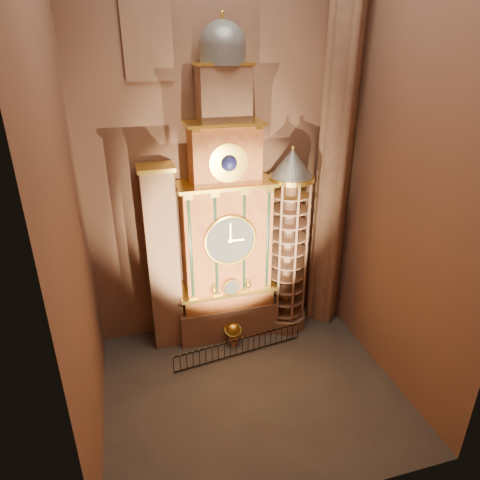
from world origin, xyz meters
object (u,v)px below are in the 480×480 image
object	(u,v)px
astronomical_clock	(226,226)
iron_railing	(239,347)
stair_turret	(288,245)
portrait_tower	(163,260)
celestial_globe	(233,332)

from	to	relation	value
astronomical_clock	iron_railing	distance (m)	6.56
astronomical_clock	stair_turret	world-z (taller)	astronomical_clock
astronomical_clock	stair_turret	size ratio (longest dim) A/B	1.55
portrait_tower	iron_railing	distance (m)	6.24
iron_railing	astronomical_clock	bearing A→B (deg)	92.31
astronomical_clock	portrait_tower	world-z (taller)	astronomical_clock
stair_turret	iron_railing	bearing A→B (deg)	-148.41
astronomical_clock	celestial_globe	size ratio (longest dim) A/B	11.95
portrait_tower	iron_railing	bearing A→B (deg)	-34.20
stair_turret	celestial_globe	world-z (taller)	stair_turret
portrait_tower	stair_turret	bearing A→B (deg)	-2.33
portrait_tower	astronomical_clock	bearing A→B (deg)	-0.29
portrait_tower	celestial_globe	xyz separation A→B (m)	(3.41, -1.38, -4.31)
portrait_tower	stair_turret	size ratio (longest dim) A/B	0.94
astronomical_clock	portrait_tower	xyz separation A→B (m)	(-3.40, 0.02, -1.53)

